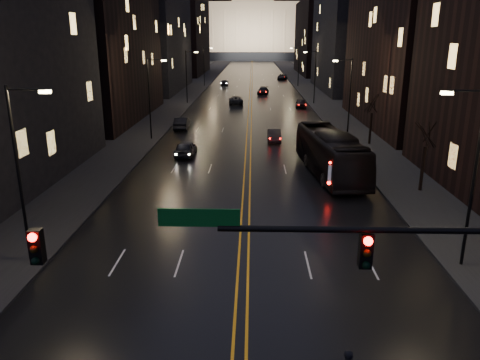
# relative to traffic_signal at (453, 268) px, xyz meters

# --- Properties ---
(road) EXTENTS (20.00, 320.00, 0.02)m
(road) POSITION_rel_traffic_signal_xyz_m (-5.91, 130.00, -5.09)
(road) COLOR black
(road) RESTS_ON ground
(sidewalk_left) EXTENTS (8.00, 320.00, 0.16)m
(sidewalk_left) POSITION_rel_traffic_signal_xyz_m (-19.91, 130.00, -5.02)
(sidewalk_left) COLOR black
(sidewalk_left) RESTS_ON ground
(sidewalk_right) EXTENTS (8.00, 320.00, 0.16)m
(sidewalk_right) POSITION_rel_traffic_signal_xyz_m (8.09, 130.00, -5.02)
(sidewalk_right) COLOR black
(sidewalk_right) RESTS_ON ground
(center_line) EXTENTS (0.62, 320.00, 0.01)m
(center_line) POSITION_rel_traffic_signal_xyz_m (-5.91, 130.00, -5.08)
(center_line) COLOR orange
(center_line) RESTS_ON road
(building_left_mid) EXTENTS (12.00, 30.00, 28.00)m
(building_left_mid) POSITION_rel_traffic_signal_xyz_m (-26.91, 54.00, 8.90)
(building_left_mid) COLOR black
(building_left_mid) RESTS_ON ground
(building_left_far) EXTENTS (12.00, 34.00, 20.00)m
(building_left_far) POSITION_rel_traffic_signal_xyz_m (-26.91, 92.00, 4.90)
(building_left_far) COLOR black
(building_left_far) RESTS_ON ground
(building_left_dist) EXTENTS (12.00, 40.00, 24.00)m
(building_left_dist) POSITION_rel_traffic_signal_xyz_m (-26.91, 140.00, 6.90)
(building_left_dist) COLOR black
(building_left_dist) RESTS_ON ground
(building_right_mid) EXTENTS (12.00, 34.00, 26.00)m
(building_right_mid) POSITION_rel_traffic_signal_xyz_m (15.09, 92.00, 7.90)
(building_right_mid) COLOR black
(building_right_mid) RESTS_ON ground
(building_right_dist) EXTENTS (12.00, 40.00, 22.00)m
(building_right_dist) POSITION_rel_traffic_signal_xyz_m (15.09, 140.00, 5.90)
(building_right_dist) COLOR black
(building_right_dist) RESTS_ON ground
(capitol) EXTENTS (90.00, 50.00, 58.50)m
(capitol) POSITION_rel_traffic_signal_xyz_m (-5.91, 250.00, 12.05)
(capitol) COLOR black
(capitol) RESTS_ON ground
(traffic_signal) EXTENTS (17.29, 0.45, 7.00)m
(traffic_signal) POSITION_rel_traffic_signal_xyz_m (0.00, 0.00, 0.00)
(traffic_signal) COLOR black
(traffic_signal) RESTS_ON ground
(streetlamp_right_near) EXTENTS (2.13, 0.25, 9.00)m
(streetlamp_right_near) POSITION_rel_traffic_signal_xyz_m (4.91, 10.00, -0.02)
(streetlamp_right_near) COLOR black
(streetlamp_right_near) RESTS_ON ground
(streetlamp_left_near) EXTENTS (2.13, 0.25, 9.00)m
(streetlamp_left_near) POSITION_rel_traffic_signal_xyz_m (-16.72, 10.00, -0.02)
(streetlamp_left_near) COLOR black
(streetlamp_left_near) RESTS_ON ground
(streetlamp_right_mid) EXTENTS (2.13, 0.25, 9.00)m
(streetlamp_right_mid) POSITION_rel_traffic_signal_xyz_m (4.91, 40.00, -0.02)
(streetlamp_right_mid) COLOR black
(streetlamp_right_mid) RESTS_ON ground
(streetlamp_left_mid) EXTENTS (2.13, 0.25, 9.00)m
(streetlamp_left_mid) POSITION_rel_traffic_signal_xyz_m (-16.72, 40.00, -0.02)
(streetlamp_left_mid) COLOR black
(streetlamp_left_mid) RESTS_ON ground
(streetlamp_right_far) EXTENTS (2.13, 0.25, 9.00)m
(streetlamp_right_far) POSITION_rel_traffic_signal_xyz_m (4.91, 70.00, -0.02)
(streetlamp_right_far) COLOR black
(streetlamp_right_far) RESTS_ON ground
(streetlamp_left_far) EXTENTS (2.13, 0.25, 9.00)m
(streetlamp_left_far) POSITION_rel_traffic_signal_xyz_m (-16.72, 70.00, -0.02)
(streetlamp_left_far) COLOR black
(streetlamp_left_far) RESTS_ON ground
(streetlamp_right_dist) EXTENTS (2.13, 0.25, 9.00)m
(streetlamp_right_dist) POSITION_rel_traffic_signal_xyz_m (4.91, 100.00, -0.02)
(streetlamp_right_dist) COLOR black
(streetlamp_right_dist) RESTS_ON ground
(streetlamp_left_dist) EXTENTS (2.13, 0.25, 9.00)m
(streetlamp_left_dist) POSITION_rel_traffic_signal_xyz_m (-16.72, 100.00, -0.02)
(streetlamp_left_dist) COLOR black
(streetlamp_left_dist) RESTS_ON ground
(tree_right_mid) EXTENTS (2.40, 2.40, 6.65)m
(tree_right_mid) POSITION_rel_traffic_signal_xyz_m (7.09, 22.00, -0.58)
(tree_right_mid) COLOR black
(tree_right_mid) RESTS_ON ground
(tree_right_far) EXTENTS (2.40, 2.40, 6.65)m
(tree_right_far) POSITION_rel_traffic_signal_xyz_m (7.09, 38.00, -0.58)
(tree_right_far) COLOR black
(tree_right_far) RESTS_ON ground
(bus) EXTENTS (4.53, 13.43, 3.67)m
(bus) POSITION_rel_traffic_signal_xyz_m (1.03, 26.57, -3.27)
(bus) COLOR black
(bus) RESTS_ON ground
(oncoming_car_a) EXTENTS (1.97, 4.57, 1.54)m
(oncoming_car_a) POSITION_rel_traffic_signal_xyz_m (-11.99, 32.59, -4.33)
(oncoming_car_a) COLOR black
(oncoming_car_a) RESTS_ON ground
(oncoming_car_b) EXTENTS (1.79, 4.71, 1.54)m
(oncoming_car_b) POSITION_rel_traffic_signal_xyz_m (-14.41, 46.58, -4.34)
(oncoming_car_b) COLOR black
(oncoming_car_b) RESTS_ON ground
(oncoming_car_c) EXTENTS (2.67, 5.19, 1.40)m
(oncoming_car_c) POSITION_rel_traffic_signal_xyz_m (-8.41, 69.51, -4.40)
(oncoming_car_c) COLOR black
(oncoming_car_c) RESTS_ON ground
(oncoming_car_d) EXTENTS (2.04, 4.63, 1.32)m
(oncoming_car_d) POSITION_rel_traffic_signal_xyz_m (-12.34, 102.59, -4.44)
(oncoming_car_d) COLOR black
(oncoming_car_d) RESTS_ON ground
(receding_car_a) EXTENTS (1.45, 4.12, 1.36)m
(receding_car_a) POSITION_rel_traffic_signal_xyz_m (-3.08, 39.60, -4.43)
(receding_car_a) COLOR black
(receding_car_a) RESTS_ON ground
(receding_car_b) EXTENTS (2.07, 4.38, 1.45)m
(receding_car_b) POSITION_rel_traffic_signal_xyz_m (2.46, 65.90, -4.38)
(receding_car_b) COLOR black
(receding_car_b) RESTS_ON ground
(receding_car_c) EXTENTS (2.65, 5.16, 1.43)m
(receding_car_c) POSITION_rel_traffic_signal_xyz_m (-3.41, 84.14, -4.39)
(receding_car_c) COLOR black
(receding_car_c) RESTS_ON ground
(receding_car_d) EXTENTS (3.02, 5.57, 1.48)m
(receding_car_d) POSITION_rel_traffic_signal_xyz_m (2.59, 119.34, -4.36)
(receding_car_d) COLOR black
(receding_car_d) RESTS_ON ground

